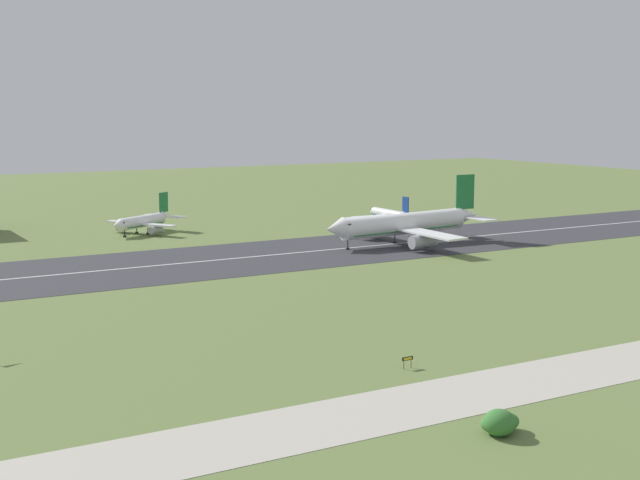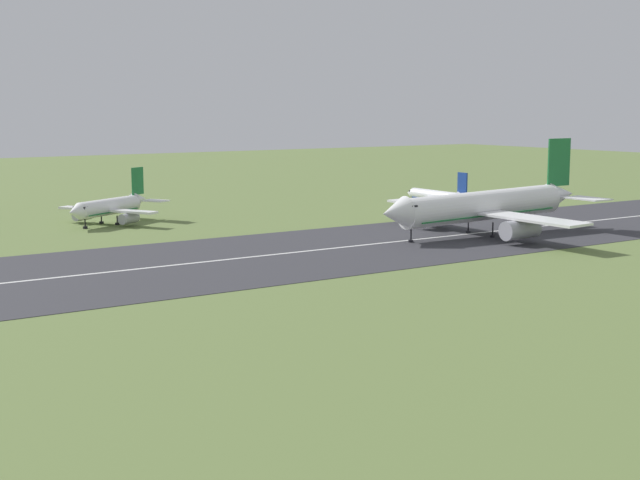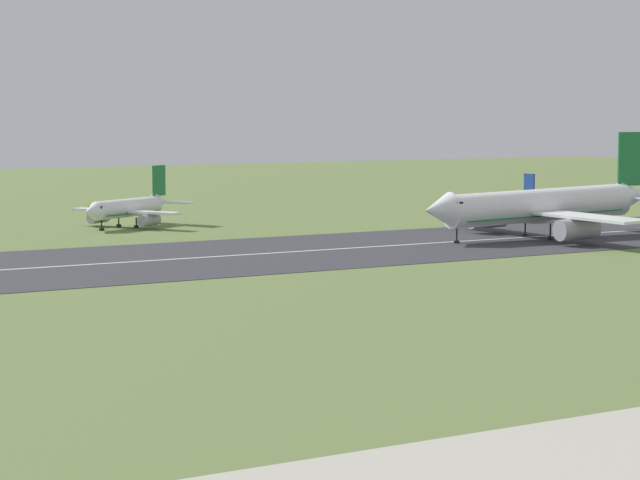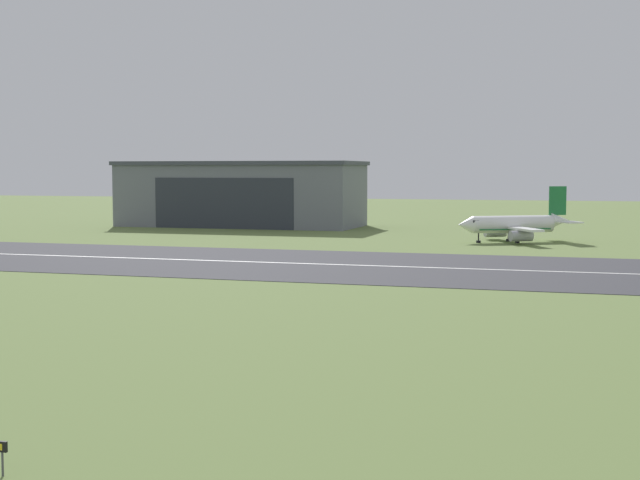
{
  "view_description": "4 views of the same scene",
  "coord_description": "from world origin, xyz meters",
  "px_view_note": "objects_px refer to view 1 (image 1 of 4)",
  "views": [
    {
      "loc": [
        -42.34,
        -54.79,
        32.66
      ],
      "look_at": [
        30.14,
        70.39,
        11.22
      ],
      "focal_mm": 50.0,
      "sensor_mm": 36.0,
      "label": 1
    },
    {
      "loc": [
        -26.24,
        7.87,
        21.95
      ],
      "look_at": [
        14.5,
        68.95,
        10.96
      ],
      "focal_mm": 50.0,
      "sensor_mm": 36.0,
      "label": 2
    },
    {
      "loc": [
        -43.63,
        -30.35,
        19.14
      ],
      "look_at": [
        12.69,
        67.54,
        7.74
      ],
      "focal_mm": 70.0,
      "sensor_mm": 36.0,
      "label": 3
    },
    {
      "loc": [
        46.49,
        2.28,
        13.14
      ],
      "look_at": [
        26.27,
        69.04,
        7.7
      ],
      "focal_mm": 50.0,
      "sensor_mm": 36.0,
      "label": 4
    }
  ],
  "objects_px": {
    "airplane_parked_east": "(389,214)",
    "airplane_landing": "(404,224)",
    "runway_sign": "(408,360)",
    "shrub_clump": "(500,423)",
    "airplane_parked_west": "(142,222)"
  },
  "relations": [
    {
      "from": "airplane_landing",
      "to": "airplane_parked_east",
      "type": "bearing_deg",
      "value": 60.96
    },
    {
      "from": "airplane_landing",
      "to": "runway_sign",
      "type": "xyz_separation_m",
      "value": [
        -59.74,
        -84.86,
        -3.79
      ]
    },
    {
      "from": "airplane_landing",
      "to": "airplane_parked_east",
      "type": "distance_m",
      "value": 38.29
    },
    {
      "from": "shrub_clump",
      "to": "runway_sign",
      "type": "distance_m",
      "value": 24.01
    },
    {
      "from": "airplane_landing",
      "to": "runway_sign",
      "type": "relative_size",
      "value": 28.04
    },
    {
      "from": "airplane_landing",
      "to": "shrub_clump",
      "type": "bearing_deg",
      "value": -121.02
    },
    {
      "from": "airplane_parked_west",
      "to": "airplane_parked_east",
      "type": "xyz_separation_m",
      "value": [
        66.98,
        -16.37,
        -0.35
      ]
    },
    {
      "from": "airplane_parked_west",
      "to": "airplane_landing",
      "type": "bearing_deg",
      "value": -45.8
    },
    {
      "from": "airplane_parked_west",
      "to": "runway_sign",
      "type": "distance_m",
      "value": 135.15
    },
    {
      "from": "shrub_clump",
      "to": "airplane_landing",
      "type": "bearing_deg",
      "value": 58.98
    },
    {
      "from": "airplane_parked_east",
      "to": "runway_sign",
      "type": "distance_m",
      "value": 141.86
    },
    {
      "from": "airplane_parked_east",
      "to": "airplane_landing",
      "type": "bearing_deg",
      "value": -119.04
    },
    {
      "from": "shrub_clump",
      "to": "runway_sign",
      "type": "xyz_separation_m",
      "value": [
        5.36,
        23.41,
        -0.04
      ]
    },
    {
      "from": "airplane_landing",
      "to": "shrub_clump",
      "type": "height_order",
      "value": "airplane_landing"
    },
    {
      "from": "airplane_landing",
      "to": "shrub_clump",
      "type": "xyz_separation_m",
      "value": [
        -65.11,
        -108.27,
        -3.75
      ]
    }
  ]
}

